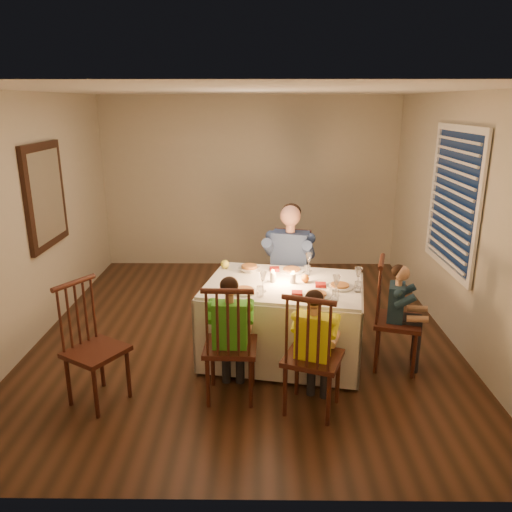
{
  "coord_description": "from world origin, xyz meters",
  "views": [
    {
      "loc": [
        0.17,
        -5.14,
        2.49
      ],
      "look_at": [
        0.12,
        0.15,
        0.85
      ],
      "focal_mm": 35.0,
      "sensor_mm": 36.0,
      "label": 1
    }
  ],
  "objects_px": {
    "chair_near_left": "(231,395)",
    "child_teal": "(394,366)",
    "chair_adult": "(288,322)",
    "serving_bowl": "(249,269)",
    "chair_near_right": "(311,409)",
    "dining_table": "(283,304)",
    "child_yellow": "(311,409)",
    "adult": "(288,322)",
    "chair_extra": "(101,401)",
    "child_green": "(231,395)",
    "chair_end": "(394,366)"
  },
  "relations": [
    {
      "from": "chair_near_left",
      "to": "child_teal",
      "type": "distance_m",
      "value": 1.66
    },
    {
      "from": "chair_adult",
      "to": "serving_bowl",
      "type": "relative_size",
      "value": 5.25
    },
    {
      "from": "chair_adult",
      "to": "chair_near_right",
      "type": "xyz_separation_m",
      "value": [
        0.1,
        -1.75,
        0.0
      ]
    },
    {
      "from": "dining_table",
      "to": "child_yellow",
      "type": "xyz_separation_m",
      "value": [
        0.2,
        -0.92,
        -0.57
      ]
    },
    {
      "from": "dining_table",
      "to": "serving_bowl",
      "type": "distance_m",
      "value": 0.55
    },
    {
      "from": "adult",
      "to": "dining_table",
      "type": "bearing_deg",
      "value": -83.33
    },
    {
      "from": "chair_adult",
      "to": "chair_extra",
      "type": "bearing_deg",
      "value": -122.54
    },
    {
      "from": "dining_table",
      "to": "child_teal",
      "type": "xyz_separation_m",
      "value": [
        1.09,
        -0.19,
        -0.57
      ]
    },
    {
      "from": "chair_near_left",
      "to": "child_teal",
      "type": "height_order",
      "value": "chair_near_left"
    },
    {
      "from": "child_teal",
      "to": "dining_table",
      "type": "bearing_deg",
      "value": 95.85
    },
    {
      "from": "dining_table",
      "to": "adult",
      "type": "bearing_deg",
      "value": 93.62
    },
    {
      "from": "serving_bowl",
      "to": "chair_adult",
      "type": "bearing_deg",
      "value": 47.76
    },
    {
      "from": "child_green",
      "to": "serving_bowl",
      "type": "relative_size",
      "value": 5.43
    },
    {
      "from": "dining_table",
      "to": "chair_adult",
      "type": "xyz_separation_m",
      "value": [
        0.1,
        0.83,
        -0.57
      ]
    },
    {
      "from": "child_yellow",
      "to": "serving_bowl",
      "type": "bearing_deg",
      "value": -45.71
    },
    {
      "from": "adult",
      "to": "child_yellow",
      "type": "xyz_separation_m",
      "value": [
        0.1,
        -1.75,
        0.0
      ]
    },
    {
      "from": "child_yellow",
      "to": "child_green",
      "type": "bearing_deg",
      "value": 5.13
    },
    {
      "from": "chair_extra",
      "to": "child_yellow",
      "type": "relative_size",
      "value": 0.99
    },
    {
      "from": "chair_near_right",
      "to": "chair_near_left",
      "type": "bearing_deg",
      "value": 5.13
    },
    {
      "from": "serving_bowl",
      "to": "child_green",
      "type": "bearing_deg",
      "value": -97.37
    },
    {
      "from": "chair_extra",
      "to": "serving_bowl",
      "type": "height_order",
      "value": "serving_bowl"
    },
    {
      "from": "chair_near_right",
      "to": "child_yellow",
      "type": "bearing_deg",
      "value": -0.0
    },
    {
      "from": "chair_end",
      "to": "child_yellow",
      "type": "relative_size",
      "value": 1.0
    },
    {
      "from": "chair_adult",
      "to": "serving_bowl",
      "type": "xyz_separation_m",
      "value": [
        -0.45,
        -0.49,
        0.82
      ]
    },
    {
      "from": "chair_end",
      "to": "child_yellow",
      "type": "distance_m",
      "value": 1.14
    },
    {
      "from": "chair_near_left",
      "to": "child_green",
      "type": "xyz_separation_m",
      "value": [
        0.0,
        0.0,
        0.0
      ]
    },
    {
      "from": "dining_table",
      "to": "chair_near_left",
      "type": "xyz_separation_m",
      "value": [
        -0.48,
        -0.73,
        -0.57
      ]
    },
    {
      "from": "dining_table",
      "to": "chair_extra",
      "type": "distance_m",
      "value": 1.9
    },
    {
      "from": "chair_near_right",
      "to": "dining_table",
      "type": "bearing_deg",
      "value": -56.87
    },
    {
      "from": "chair_end",
      "to": "child_green",
      "type": "bearing_deg",
      "value": 124.74
    },
    {
      "from": "chair_adult",
      "to": "serving_bowl",
      "type": "distance_m",
      "value": 1.06
    },
    {
      "from": "chair_near_right",
      "to": "adult",
      "type": "distance_m",
      "value": 1.75
    },
    {
      "from": "chair_near_left",
      "to": "serving_bowl",
      "type": "bearing_deg",
      "value": -95.73
    },
    {
      "from": "chair_adult",
      "to": "child_yellow",
      "type": "distance_m",
      "value": 1.75
    },
    {
      "from": "chair_near_left",
      "to": "chair_adult",
      "type": "bearing_deg",
      "value": -108.97
    },
    {
      "from": "chair_near_left",
      "to": "chair_extra",
      "type": "xyz_separation_m",
      "value": [
        -1.13,
        -0.09,
        0.0
      ]
    },
    {
      "from": "chair_near_left",
      "to": "chair_near_right",
      "type": "height_order",
      "value": "same"
    },
    {
      "from": "chair_adult",
      "to": "child_green",
      "type": "xyz_separation_m",
      "value": [
        -0.59,
        -1.56,
        0.0
      ]
    },
    {
      "from": "chair_extra",
      "to": "child_teal",
      "type": "distance_m",
      "value": 2.78
    },
    {
      "from": "chair_adult",
      "to": "chair_near_left",
      "type": "height_order",
      "value": "same"
    },
    {
      "from": "adult",
      "to": "serving_bowl",
      "type": "distance_m",
      "value": 1.06
    },
    {
      "from": "chair_extra",
      "to": "child_yellow",
      "type": "xyz_separation_m",
      "value": [
        1.82,
        -0.1,
        0.0
      ]
    },
    {
      "from": "chair_adult",
      "to": "chair_near_right",
      "type": "height_order",
      "value": "same"
    },
    {
      "from": "child_green",
      "to": "chair_adult",
      "type": "bearing_deg",
      "value": -108.97
    },
    {
      "from": "chair_extra",
      "to": "adult",
      "type": "height_order",
      "value": "adult"
    },
    {
      "from": "chair_near_left",
      "to": "serving_bowl",
      "type": "relative_size",
      "value": 5.25
    },
    {
      "from": "child_teal",
      "to": "serving_bowl",
      "type": "bearing_deg",
      "value": 85.72
    },
    {
      "from": "child_teal",
      "to": "child_yellow",
      "type": "bearing_deg",
      "value": 145.31
    },
    {
      "from": "adult",
      "to": "chair_adult",
      "type": "bearing_deg",
      "value": 0.0
    },
    {
      "from": "adult",
      "to": "child_yellow",
      "type": "height_order",
      "value": "adult"
    }
  ]
}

